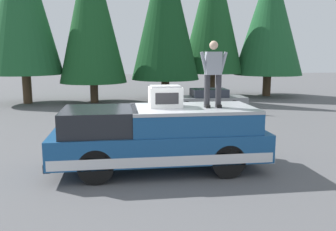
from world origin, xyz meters
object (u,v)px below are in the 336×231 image
object	(u,v)px
pickup_truck	(160,137)
parked_car_grey	(207,100)
person_on_truck_bed	(213,72)
compressor_unit	(165,96)

from	to	relation	value
pickup_truck	parked_car_grey	xyz separation A→B (m)	(9.62, -3.71, -0.29)
pickup_truck	person_on_truck_bed	distance (m)	2.17
compressor_unit	parked_car_grey	size ratio (longest dim) A/B	0.20
person_on_truck_bed	parked_car_grey	xyz separation A→B (m)	(9.74, -2.34, -1.97)
pickup_truck	person_on_truck_bed	xyz separation A→B (m)	(-0.12, -1.37, 1.68)
compressor_unit	parked_car_grey	bearing A→B (deg)	-20.39
pickup_truck	person_on_truck_bed	bearing A→B (deg)	-94.86
parked_car_grey	pickup_truck	bearing A→B (deg)	158.91
pickup_truck	compressor_unit	size ratio (longest dim) A/B	6.60
person_on_truck_bed	parked_car_grey	distance (m)	10.20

